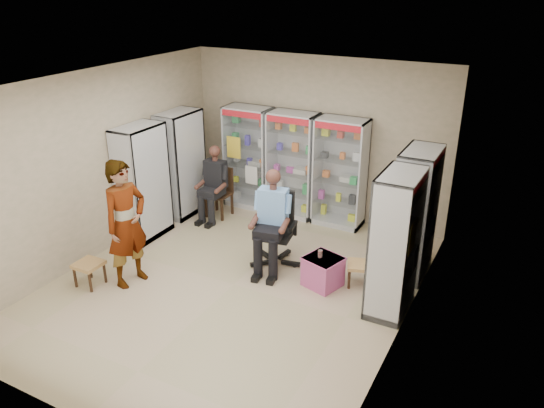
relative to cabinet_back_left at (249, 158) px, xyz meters
The scene contains 18 objects.
floor 3.18m from the cabinet_back_left, 64.54° to the right, with size 6.00×6.00×0.00m, color tan.
room_shell 3.18m from the cabinet_back_left, 64.54° to the right, with size 5.02×6.02×3.01m.
cabinet_back_left is the anchor object (origin of this frame).
cabinet_back_mid 0.95m from the cabinet_back_left, ahead, with size 0.90×0.50×2.00m, color #B6B9BE.
cabinet_back_right 1.90m from the cabinet_back_left, ahead, with size 0.90×0.50×2.00m, color #B6B8BE.
cabinet_right_far 3.71m from the cabinet_back_left, 17.75° to the right, with size 0.50×0.90×2.00m, color silver.
cabinet_right_near 4.18m from the cabinet_back_left, 32.28° to the right, with size 0.50×0.90×2.00m, color #B4B7BC.
cabinet_left_far 1.32m from the cabinet_back_left, 135.00° to the right, with size 0.50×0.90×2.00m, color #A9ACB0.
cabinet_left_near 2.23m from the cabinet_back_left, 114.61° to the right, with size 0.50×0.90×2.00m, color #B7BABF.
wooden_chair 0.94m from the cabinet_back_left, 108.90° to the right, with size 0.42×0.42×0.94m, color #2F1F12.
seated_customer 0.88m from the cabinet_back_left, 107.77° to the right, with size 0.44×0.60×1.34m, color black, non-canonical shape.
office_chair 2.48m from the cabinet_back_left, 50.38° to the right, with size 0.66×0.66×1.20m, color black.
seated_shopkeeper 2.49m from the cabinet_back_left, 51.11° to the right, with size 0.50×0.70×1.53m, color #7ABBF1, non-canonical shape.
pink_trunk 3.36m from the cabinet_back_left, 40.47° to the right, with size 0.48×0.46×0.46m, color #C64F99.
tea_glass 3.26m from the cabinet_back_left, 41.08° to the right, with size 0.07×0.07×0.11m, color #502006.
woven_stool_a 3.58m from the cabinet_back_left, 31.99° to the right, with size 0.35×0.35×0.35m, color tan.
woven_stool_b 3.86m from the cabinet_back_left, 99.15° to the right, with size 0.37×0.37×0.37m, color #AB8848.
standing_man 3.36m from the cabinet_back_left, 91.93° to the right, with size 0.71×0.46×1.94m, color #9C9D9F.
Camera 1 is at (3.69, -5.77, 4.29)m, focal length 35.00 mm.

